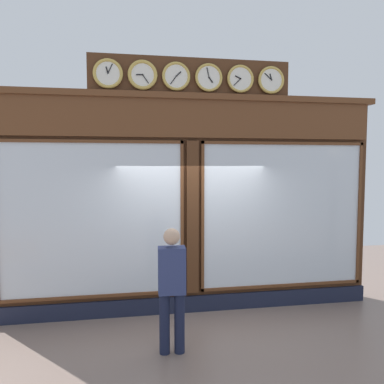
% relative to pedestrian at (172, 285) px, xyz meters
% --- Properties ---
extents(shop_facade, '(6.55, 0.42, 4.28)m').
position_rel_pedestrian_xyz_m(shop_facade, '(-0.51, -1.49, 0.97)').
color(shop_facade, '#4C2B16').
rests_on(shop_facade, ground_plane).
extents(pedestrian, '(0.37, 0.24, 1.69)m').
position_rel_pedestrian_xyz_m(pedestrian, '(0.00, 0.00, 0.00)').
color(pedestrian, '#191E38').
rests_on(pedestrian, ground_plane).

